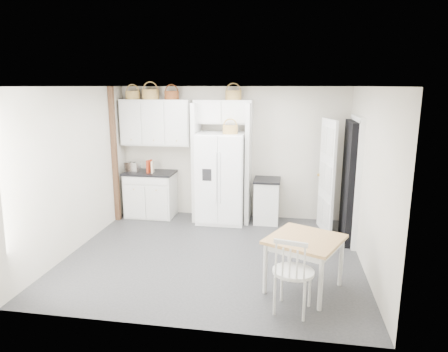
# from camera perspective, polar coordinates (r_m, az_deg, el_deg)

# --- Properties ---
(floor) EXTENTS (4.50, 4.50, 0.00)m
(floor) POSITION_cam_1_polar(r_m,az_deg,el_deg) (6.45, -1.45, -11.11)
(floor) COLOR #2A2A2D
(floor) RESTS_ON ground
(ceiling) EXTENTS (4.50, 4.50, 0.00)m
(ceiling) POSITION_cam_1_polar(r_m,az_deg,el_deg) (5.90, -1.60, 12.66)
(ceiling) COLOR white
(ceiling) RESTS_ON wall_back
(wall_back) EXTENTS (4.50, 0.00, 4.50)m
(wall_back) POSITION_cam_1_polar(r_m,az_deg,el_deg) (7.98, 1.17, 3.31)
(wall_back) COLOR #B7B29C
(wall_back) RESTS_ON floor
(wall_left) EXTENTS (0.00, 4.00, 4.00)m
(wall_left) POSITION_cam_1_polar(r_m,az_deg,el_deg) (6.83, -20.42, 0.89)
(wall_left) COLOR #B7B29C
(wall_left) RESTS_ON floor
(wall_right) EXTENTS (0.00, 4.00, 4.00)m
(wall_right) POSITION_cam_1_polar(r_m,az_deg,el_deg) (6.05, 19.92, -0.52)
(wall_right) COLOR #B7B29C
(wall_right) RESTS_ON floor
(refrigerator) EXTENTS (0.90, 0.72, 1.74)m
(refrigerator) POSITION_cam_1_polar(r_m,az_deg,el_deg) (7.70, -0.37, -0.28)
(refrigerator) COLOR white
(refrigerator) RESTS_ON floor
(base_cab_left) EXTENTS (0.95, 0.60, 0.88)m
(base_cab_left) POSITION_cam_1_polar(r_m,az_deg,el_deg) (8.27, -10.40, -2.66)
(base_cab_left) COLOR silver
(base_cab_left) RESTS_ON floor
(base_cab_right) EXTENTS (0.47, 0.56, 0.82)m
(base_cab_right) POSITION_cam_1_polar(r_m,az_deg,el_deg) (7.82, 6.11, -3.65)
(base_cab_right) COLOR silver
(base_cab_right) RESTS_ON floor
(dining_table) EXTENTS (1.14, 1.14, 0.71)m
(dining_table) POSITION_cam_1_polar(r_m,az_deg,el_deg) (5.40, 11.34, -12.17)
(dining_table) COLOR #A98448
(dining_table) RESTS_ON floor
(windsor_chair) EXTENTS (0.58, 0.54, 1.00)m
(windsor_chair) POSITION_cam_1_polar(r_m,az_deg,el_deg) (4.84, 9.87, -13.32)
(windsor_chair) COLOR silver
(windsor_chair) RESTS_ON floor
(counter_left) EXTENTS (0.99, 0.64, 0.04)m
(counter_left) POSITION_cam_1_polar(r_m,az_deg,el_deg) (8.16, -10.53, 0.47)
(counter_left) COLOR black
(counter_left) RESTS_ON base_cab_left
(counter_right) EXTENTS (0.50, 0.60, 0.04)m
(counter_right) POSITION_cam_1_polar(r_m,az_deg,el_deg) (7.71, 6.19, -0.59)
(counter_right) COLOR black
(counter_right) RESTS_ON base_cab_right
(toaster) EXTENTS (0.32, 0.22, 0.20)m
(toaster) POSITION_cam_1_polar(r_m,az_deg,el_deg) (8.17, -12.94, 1.23)
(toaster) COLOR silver
(toaster) RESTS_ON counter_left
(cookbook_red) EXTENTS (0.08, 0.17, 0.26)m
(cookbook_red) POSITION_cam_1_polar(r_m,az_deg,el_deg) (8.05, -10.61, 1.37)
(cookbook_red) COLOR maroon
(cookbook_red) RESTS_ON counter_left
(cookbook_cream) EXTENTS (0.05, 0.16, 0.23)m
(cookbook_cream) POSITION_cam_1_polar(r_m,az_deg,el_deg) (8.03, -10.17, 1.28)
(cookbook_cream) COLOR beige
(cookbook_cream) RESTS_ON counter_left
(basket_upper_a) EXTENTS (0.29, 0.29, 0.16)m
(basket_upper_a) POSITION_cam_1_polar(r_m,az_deg,el_deg) (8.22, -12.90, 11.21)
(basket_upper_a) COLOR #A47F3F
(basket_upper_a) RESTS_ON upper_cabinet
(basket_upper_b) EXTENTS (0.33, 0.33, 0.19)m
(basket_upper_b) POSITION_cam_1_polar(r_m,az_deg,el_deg) (8.09, -10.45, 11.41)
(basket_upper_b) COLOR #A47F3F
(basket_upper_b) RESTS_ON upper_cabinet
(basket_upper_c) EXTENTS (0.28, 0.28, 0.16)m
(basket_upper_c) POSITION_cam_1_polar(r_m,az_deg,el_deg) (7.96, -7.49, 11.37)
(basket_upper_c) COLOR brown
(basket_upper_c) RESTS_ON upper_cabinet
(basket_bridge_b) EXTENTS (0.31, 0.31, 0.18)m
(basket_bridge_b) POSITION_cam_1_polar(r_m,az_deg,el_deg) (7.70, 1.35, 11.48)
(basket_bridge_b) COLOR #A47F3F
(basket_bridge_b) RESTS_ON bridge_cabinet
(basket_fridge_b) EXTENTS (0.28, 0.28, 0.15)m
(basket_fridge_b) POSITION_cam_1_polar(r_m,az_deg,el_deg) (7.42, 0.89, 6.64)
(basket_fridge_b) COLOR #A47F3F
(basket_fridge_b) RESTS_ON refrigerator
(upper_cabinet) EXTENTS (1.40, 0.34, 0.90)m
(upper_cabinet) POSITION_cam_1_polar(r_m,az_deg,el_deg) (8.09, -9.65, 7.55)
(upper_cabinet) COLOR silver
(upper_cabinet) RESTS_ON wall_back
(bridge_cabinet) EXTENTS (1.12, 0.34, 0.45)m
(bridge_cabinet) POSITION_cam_1_polar(r_m,az_deg,el_deg) (7.74, -0.09, 9.17)
(bridge_cabinet) COLOR silver
(bridge_cabinet) RESTS_ON wall_back
(fridge_panel_left) EXTENTS (0.08, 0.60, 2.30)m
(fridge_panel_left) POSITION_cam_1_polar(r_m,az_deg,el_deg) (7.84, -3.93, 2.00)
(fridge_panel_left) COLOR silver
(fridge_panel_left) RESTS_ON floor
(fridge_panel_right) EXTENTS (0.08, 0.60, 2.30)m
(fridge_panel_right) POSITION_cam_1_polar(r_m,az_deg,el_deg) (7.67, 3.51, 1.77)
(fridge_panel_right) COLOR silver
(fridge_panel_right) RESTS_ON floor
(trim_post) EXTENTS (0.09, 0.09, 2.60)m
(trim_post) POSITION_cam_1_polar(r_m,az_deg,el_deg) (7.98, -15.37, 2.86)
(trim_post) COLOR #45301C
(trim_post) RESTS_ON floor
(doorway_void) EXTENTS (0.18, 0.85, 2.05)m
(doorway_void) POSITION_cam_1_polar(r_m,az_deg,el_deg) (7.05, 17.60, -0.83)
(doorway_void) COLOR black
(doorway_void) RESTS_ON floor
(door_slab) EXTENTS (0.21, 0.79, 2.05)m
(door_slab) POSITION_cam_1_polar(r_m,az_deg,el_deg) (7.34, 14.46, -0.13)
(door_slab) COLOR white
(door_slab) RESTS_ON floor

